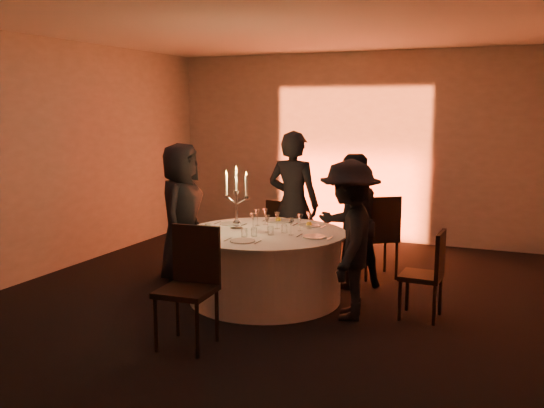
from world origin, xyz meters
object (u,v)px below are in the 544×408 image
at_px(chair_back_left, 282,228).
at_px(coffee_cup, 208,227).
at_px(guest_back_left, 293,204).
at_px(guest_back_right, 350,221).
at_px(banquet_table, 265,266).
at_px(chair_left, 196,229).
at_px(guest_right, 349,240).
at_px(chair_back_right, 379,232).
at_px(guest_left, 181,213).
at_px(candelabra, 236,208).
at_px(chair_right, 429,270).
at_px(chair_front, 191,278).

bearing_deg(chair_back_left, coffee_cup, 97.01).
bearing_deg(guest_back_left, guest_back_right, 170.05).
height_order(banquet_table, coffee_cup, coffee_cup).
bearing_deg(chair_left, guest_right, -142.64).
distance_m(chair_back_right, guest_left, 2.46).
xyz_separation_m(coffee_cup, candelabra, (0.31, 0.10, 0.22)).
distance_m(chair_right, guest_back_left, 2.13).
distance_m(chair_back_left, guest_right, 2.32).
distance_m(coffee_cup, candelabra, 0.39).
xyz_separation_m(chair_left, guest_right, (2.29, -0.89, 0.24)).
height_order(banquet_table, guest_back_left, guest_back_left).
bearing_deg(guest_left, banquet_table, -115.38).
xyz_separation_m(chair_back_left, chair_right, (2.21, -1.52, 0.02)).
bearing_deg(guest_left, chair_back_right, -77.55).
bearing_deg(guest_back_right, chair_front, 28.85).
height_order(chair_back_right, guest_back_left, guest_back_left).
bearing_deg(guest_back_left, chair_front, 92.53).
xyz_separation_m(chair_back_left, chair_back_right, (1.40, -0.25, 0.11)).
relative_size(chair_right, candelabra, 1.26).
distance_m(guest_back_left, coffee_cup, 1.31).
bearing_deg(chair_back_right, guest_back_right, 29.79).
relative_size(guest_back_left, coffee_cup, 16.76).
distance_m(chair_right, candelabra, 2.17).
bearing_deg(chair_front, candelabra, 95.75).
relative_size(chair_left, candelabra, 1.40).
distance_m(chair_back_right, chair_right, 1.50).
xyz_separation_m(guest_back_left, candelabra, (-0.27, -1.07, 0.10)).
height_order(banquet_table, candelabra, candelabra).
distance_m(chair_right, guest_right, 0.86).
distance_m(guest_back_left, candelabra, 1.11).
relative_size(chair_left, chair_back_left, 1.15).
xyz_separation_m(chair_back_right, guest_right, (0.05, -1.53, 0.21)).
bearing_deg(chair_right, guest_left, -92.57).
xyz_separation_m(banquet_table, guest_back_right, (0.74, 0.84, 0.41)).
bearing_deg(chair_front, guest_back_right, 66.34).
xyz_separation_m(guest_left, coffee_cup, (0.60, -0.42, -0.05)).
bearing_deg(banquet_table, candelabra, -173.76).
xyz_separation_m(chair_back_right, coffee_cup, (-1.61, -1.46, 0.20)).
height_order(chair_front, guest_back_right, guest_back_right).
xyz_separation_m(chair_left, guest_back_right, (2.00, 0.16, 0.23)).
distance_m(banquet_table, chair_back_right, 1.65).
height_order(chair_back_right, candelabra, candelabra).
height_order(chair_right, guest_right, guest_right).
height_order(banquet_table, chair_right, chair_right).
relative_size(chair_back_left, guest_back_left, 0.48).
height_order(chair_left, coffee_cup, chair_left).
distance_m(banquet_table, chair_right, 1.78).
xyz_separation_m(guest_left, guest_right, (2.26, -0.49, -0.04)).
xyz_separation_m(chair_right, guest_left, (-3.02, 0.23, 0.34)).
xyz_separation_m(banquet_table, guest_back_left, (-0.06, 1.03, 0.54)).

